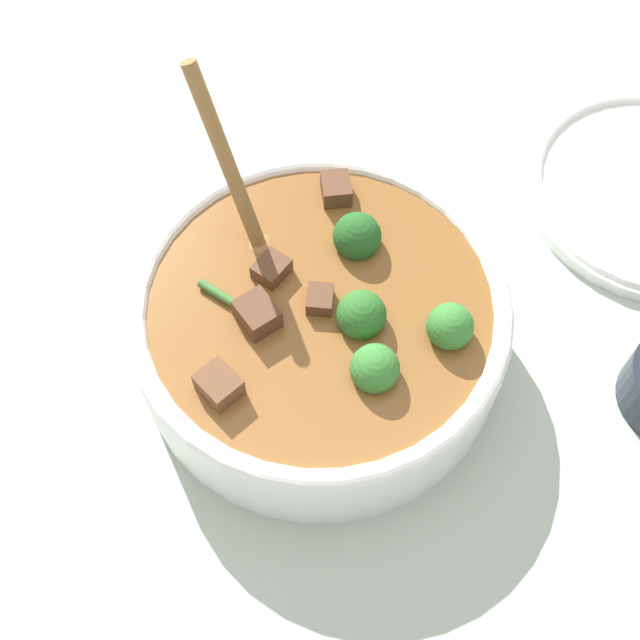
{
  "coord_description": "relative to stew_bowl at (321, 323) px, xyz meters",
  "views": [
    {
      "loc": [
        0.29,
        0.15,
        0.6
      ],
      "look_at": [
        0.0,
        0.0,
        0.05
      ],
      "focal_mm": 45.0,
      "sensor_mm": 36.0,
      "label": 1
    }
  ],
  "objects": [
    {
      "name": "ground_plane",
      "position": [
        0.0,
        -0.0,
        -0.05
      ],
      "size": [
        4.0,
        4.0,
        0.0
      ],
      "primitive_type": "plane",
      "color": "#ADBCAD"
    },
    {
      "name": "stew_bowl",
      "position": [
        0.0,
        0.0,
        0.0
      ],
      "size": [
        0.3,
        0.3,
        0.22
      ],
      "color": "white",
      "rests_on": "ground_plane"
    }
  ]
}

